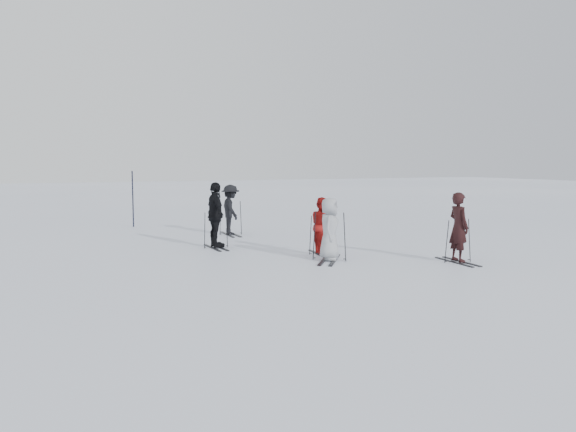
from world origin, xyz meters
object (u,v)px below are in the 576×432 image
at_px(skier_red, 322,226).
at_px(piste_marker, 133,199).
at_px(skier_uphill_left, 216,216).
at_px(skier_uphill_far, 231,210).
at_px(skier_near_dark, 459,228).
at_px(skier_grey, 329,230).

distance_m(skier_red, piste_marker, 9.95).
distance_m(skier_uphill_left, skier_uphill_far, 3.13).
bearing_deg(skier_uphill_left, skier_near_dark, -135.65).
distance_m(skier_near_dark, skier_uphill_left, 7.16).
height_order(skier_grey, piste_marker, piste_marker).
height_order(skier_near_dark, piste_marker, piste_marker).
distance_m(skier_uphill_left, piste_marker, 6.90).
xyz_separation_m(skier_grey, piste_marker, (-3.64, 10.09, 0.31)).
bearing_deg(skier_uphill_far, skier_grey, -170.32).
bearing_deg(piste_marker, skier_grey, -70.14).
xyz_separation_m(skier_grey, skier_uphill_far, (-0.78, 6.15, 0.06)).
xyz_separation_m(skier_near_dark, skier_grey, (-2.99, 1.62, -0.08)).
xyz_separation_m(skier_uphill_left, piste_marker, (-1.47, 6.74, 0.14)).
distance_m(skier_grey, piste_marker, 10.73).
xyz_separation_m(skier_grey, skier_uphill_left, (-2.17, 3.35, 0.17)).
bearing_deg(skier_red, piste_marker, 30.99).
bearing_deg(skier_uphill_far, skier_uphill_left, 156.09).
height_order(skier_uphill_far, piste_marker, piste_marker).
bearing_deg(piste_marker, skier_uphill_far, -53.92).
relative_size(skier_red, skier_grey, 0.97).
bearing_deg(skier_near_dark, skier_red, 49.66).
xyz_separation_m(skier_red, piste_marker, (-3.93, 9.13, 0.33)).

